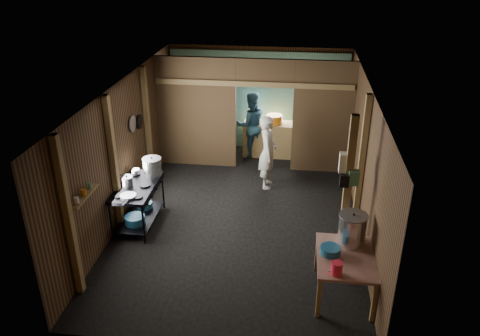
# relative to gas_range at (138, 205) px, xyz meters

# --- Properties ---
(floor) EXTENTS (4.50, 7.00, 0.00)m
(floor) POSITION_rel_gas_range_xyz_m (1.88, 0.60, -0.41)
(floor) COLOR black
(floor) RESTS_ON ground
(ceiling) EXTENTS (4.50, 7.00, 0.00)m
(ceiling) POSITION_rel_gas_range_xyz_m (1.88, 0.60, 2.19)
(ceiling) COLOR #3F3C3A
(ceiling) RESTS_ON ground
(wall_back) EXTENTS (4.50, 0.00, 2.60)m
(wall_back) POSITION_rel_gas_range_xyz_m (1.88, 4.10, 0.89)
(wall_back) COLOR brown
(wall_back) RESTS_ON ground
(wall_front) EXTENTS (4.50, 0.00, 2.60)m
(wall_front) POSITION_rel_gas_range_xyz_m (1.88, -2.90, 0.89)
(wall_front) COLOR brown
(wall_front) RESTS_ON ground
(wall_left) EXTENTS (0.00, 7.00, 2.60)m
(wall_left) POSITION_rel_gas_range_xyz_m (-0.37, 0.60, 0.89)
(wall_left) COLOR brown
(wall_left) RESTS_ON ground
(wall_right) EXTENTS (0.00, 7.00, 2.60)m
(wall_right) POSITION_rel_gas_range_xyz_m (4.13, 0.60, 0.89)
(wall_right) COLOR brown
(wall_right) RESTS_ON ground
(partition_left) EXTENTS (1.85, 0.10, 2.60)m
(partition_left) POSITION_rel_gas_range_xyz_m (0.55, 2.80, 0.89)
(partition_left) COLOR brown
(partition_left) RESTS_ON floor
(partition_right) EXTENTS (1.35, 0.10, 2.60)m
(partition_right) POSITION_rel_gas_range_xyz_m (3.46, 2.80, 0.89)
(partition_right) COLOR brown
(partition_right) RESTS_ON floor
(partition_header) EXTENTS (1.30, 0.10, 0.60)m
(partition_header) POSITION_rel_gas_range_xyz_m (2.13, 2.80, 1.89)
(partition_header) COLOR brown
(partition_header) RESTS_ON wall_back
(turquoise_panel) EXTENTS (4.40, 0.06, 2.50)m
(turquoise_panel) POSITION_rel_gas_range_xyz_m (1.88, 4.04, 0.84)
(turquoise_panel) COLOR #68B3B6
(turquoise_panel) RESTS_ON wall_back
(back_counter) EXTENTS (1.20, 0.50, 0.85)m
(back_counter) POSITION_rel_gas_range_xyz_m (2.18, 3.55, 0.02)
(back_counter) COLOR olive
(back_counter) RESTS_ON floor
(wall_clock) EXTENTS (0.20, 0.03, 0.20)m
(wall_clock) POSITION_rel_gas_range_xyz_m (2.13, 4.00, 1.49)
(wall_clock) COLOR silver
(wall_clock) RESTS_ON wall_back
(post_left_a) EXTENTS (0.10, 0.12, 2.60)m
(post_left_a) POSITION_rel_gas_range_xyz_m (-0.30, -2.00, 0.89)
(post_left_a) COLOR olive
(post_left_a) RESTS_ON floor
(post_left_b) EXTENTS (0.10, 0.12, 2.60)m
(post_left_b) POSITION_rel_gas_range_xyz_m (-0.30, -0.20, 0.89)
(post_left_b) COLOR olive
(post_left_b) RESTS_ON floor
(post_left_c) EXTENTS (0.10, 0.12, 2.60)m
(post_left_c) POSITION_rel_gas_range_xyz_m (-0.30, 1.80, 0.89)
(post_left_c) COLOR olive
(post_left_c) RESTS_ON floor
(post_right) EXTENTS (0.10, 0.12, 2.60)m
(post_right) POSITION_rel_gas_range_xyz_m (4.06, 0.40, 0.89)
(post_right) COLOR olive
(post_right) RESTS_ON floor
(post_free) EXTENTS (0.12, 0.12, 2.60)m
(post_free) POSITION_rel_gas_range_xyz_m (3.73, -0.70, 0.89)
(post_free) COLOR olive
(post_free) RESTS_ON floor
(cross_beam) EXTENTS (4.40, 0.12, 0.12)m
(cross_beam) POSITION_rel_gas_range_xyz_m (1.88, 2.75, 1.64)
(cross_beam) COLOR olive
(cross_beam) RESTS_ON wall_left
(pan_lid_big) EXTENTS (0.03, 0.34, 0.34)m
(pan_lid_big) POSITION_rel_gas_range_xyz_m (-0.33, 1.00, 1.24)
(pan_lid_big) COLOR gray
(pan_lid_big) RESTS_ON wall_left
(pan_lid_small) EXTENTS (0.03, 0.30, 0.30)m
(pan_lid_small) POSITION_rel_gas_range_xyz_m (-0.33, 1.40, 1.14)
(pan_lid_small) COLOR black
(pan_lid_small) RESTS_ON wall_left
(wall_shelf) EXTENTS (0.14, 0.80, 0.03)m
(wall_shelf) POSITION_rel_gas_range_xyz_m (-0.27, -1.50, 0.99)
(wall_shelf) COLOR olive
(wall_shelf) RESTS_ON wall_left
(jar_white) EXTENTS (0.07, 0.07, 0.10)m
(jar_white) POSITION_rel_gas_range_xyz_m (-0.27, -1.75, 1.06)
(jar_white) COLOR silver
(jar_white) RESTS_ON wall_shelf
(jar_yellow) EXTENTS (0.08, 0.08, 0.10)m
(jar_yellow) POSITION_rel_gas_range_xyz_m (-0.27, -1.50, 1.06)
(jar_yellow) COLOR #C56E15
(jar_yellow) RESTS_ON wall_shelf
(jar_green) EXTENTS (0.06, 0.06, 0.10)m
(jar_green) POSITION_rel_gas_range_xyz_m (-0.27, -1.28, 1.06)
(jar_green) COLOR #4A8C63
(jar_green) RESTS_ON wall_shelf
(bag_white) EXTENTS (0.22, 0.15, 0.32)m
(bag_white) POSITION_rel_gas_range_xyz_m (3.68, -0.62, 1.37)
(bag_white) COLOR silver
(bag_white) RESTS_ON post_free
(bag_green) EXTENTS (0.16, 0.12, 0.24)m
(bag_green) POSITION_rel_gas_range_xyz_m (3.80, -0.76, 1.19)
(bag_green) COLOR #4A8C63
(bag_green) RESTS_ON post_free
(bag_black) EXTENTS (0.14, 0.10, 0.20)m
(bag_black) POSITION_rel_gas_range_xyz_m (3.66, -0.78, 1.14)
(bag_black) COLOR black
(bag_black) RESTS_ON post_free
(gas_range) EXTENTS (0.71, 1.38, 0.82)m
(gas_range) POSITION_rel_gas_range_xyz_m (0.00, 0.00, 0.00)
(gas_range) COLOR black
(gas_range) RESTS_ON floor
(prep_table) EXTENTS (0.85, 1.17, 0.69)m
(prep_table) POSITION_rel_gas_range_xyz_m (3.71, -1.55, -0.06)
(prep_table) COLOR #A57C6D
(prep_table) RESTS_ON floor
(stove_pot_large) EXTENTS (0.47, 0.47, 0.36)m
(stove_pot_large) POSITION_rel_gas_range_xyz_m (0.17, 0.49, 0.57)
(stove_pot_large) COLOR silver
(stove_pot_large) RESTS_ON gas_range
(stove_pot_med) EXTENTS (0.25, 0.25, 0.20)m
(stove_pot_med) POSITION_rel_gas_range_xyz_m (-0.17, -0.01, 0.49)
(stove_pot_med) COLOR silver
(stove_pot_med) RESTS_ON gas_range
(stove_saucepan) EXTENTS (0.18, 0.18, 0.10)m
(stove_saucepan) POSITION_rel_gas_range_xyz_m (-0.17, 0.46, 0.46)
(stove_saucepan) COLOR silver
(stove_saucepan) RESTS_ON gas_range
(frying_pan) EXTENTS (0.36, 0.54, 0.07)m
(frying_pan) POSITION_rel_gas_range_xyz_m (0.00, -0.45, 0.43)
(frying_pan) COLOR gray
(frying_pan) RESTS_ON gas_range
(blue_tub_front) EXTENTS (0.37, 0.37, 0.15)m
(blue_tub_front) POSITION_rel_gas_range_xyz_m (0.00, -0.25, -0.17)
(blue_tub_front) COLOR #1D5A7E
(blue_tub_front) RESTS_ON gas_range
(blue_tub_back) EXTENTS (0.31, 0.31, 0.12)m
(blue_tub_back) POSITION_rel_gas_range_xyz_m (0.00, 0.32, -0.19)
(blue_tub_back) COLOR #1D5A7E
(blue_tub_back) RESTS_ON gas_range
(stock_pot) EXTENTS (0.48, 0.48, 0.51)m
(stock_pot) POSITION_rel_gas_range_xyz_m (3.80, -1.19, 0.52)
(stock_pot) COLOR silver
(stock_pot) RESTS_ON prep_table
(wash_basin) EXTENTS (0.40, 0.40, 0.12)m
(wash_basin) POSITION_rel_gas_range_xyz_m (3.48, -1.52, 0.34)
(wash_basin) COLOR #1D5A7E
(wash_basin) RESTS_ON prep_table
(pink_bucket) EXTENTS (0.19, 0.19, 0.19)m
(pink_bucket) POSITION_rel_gas_range_xyz_m (3.54, -2.00, 0.38)
(pink_bucket) COLOR #FA2541
(pink_bucket) RESTS_ON prep_table
(knife) EXTENTS (0.29, 0.13, 0.01)m
(knife) POSITION_rel_gas_range_xyz_m (3.58, -2.00, 0.29)
(knife) COLOR silver
(knife) RESTS_ON prep_table
(yellow_tub) EXTENTS (0.39, 0.39, 0.21)m
(yellow_tub) POSITION_rel_gas_range_xyz_m (2.33, 3.55, 0.55)
(yellow_tub) COLOR #C56E15
(yellow_tub) RESTS_ON back_counter
(red_cup) EXTENTS (0.11, 0.11, 0.13)m
(red_cup) POSITION_rel_gas_range_xyz_m (1.98, 3.55, 0.50)
(red_cup) COLOR #D43B3E
(red_cup) RESTS_ON back_counter
(cook) EXTENTS (0.42, 0.61, 1.62)m
(cook) POSITION_rel_gas_range_xyz_m (2.29, 1.87, 0.40)
(cook) COLOR silver
(cook) RESTS_ON floor
(worker_back) EXTENTS (0.96, 0.85, 1.63)m
(worker_back) POSITION_rel_gas_range_xyz_m (1.76, 3.48, 0.41)
(worker_back) COLOR #2B5A72
(worker_back) RESTS_ON floor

